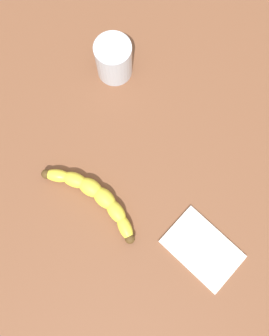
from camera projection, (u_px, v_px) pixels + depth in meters
The scene contains 4 objects.
wooden_tabletop at pixel (153, 152), 76.62cm from camera, with size 120.00×120.00×3.00cm, color brown.
banana at pixel (95, 196), 71.09cm from camera, with size 23.74×10.17×3.57cm.
smoothie_glass at pixel (114, 60), 74.94cm from camera, with size 8.14×8.14×9.43cm.
folded_napkin at pixel (202, 249), 70.17cm from camera, with size 15.34×10.22×0.60cm, color white.
Camera 1 is at (3.68, -20.50, 75.44)cm, focal length 36.30 mm.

